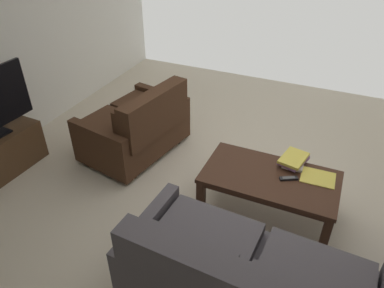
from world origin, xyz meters
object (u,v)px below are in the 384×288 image
Objects in this scene: loveseat_near at (138,126)px; tv_remote at (289,178)px; book_stack at (294,160)px; loose_magazine at (318,177)px; tv_stand at (0,154)px; sofa_main at (247,288)px; coffee_table at (270,181)px.

loveseat_near is 7.99× the size of tv_remote.
loveseat_near reaches higher than book_stack.
loose_magazine is at bearing 154.79° from book_stack.
tv_stand is at bearing 10.42° from tv_remote.
sofa_main is 2.31m from loveseat_near.
loveseat_near is 1.67m from coffee_table.
coffee_table is 4.08× the size of loose_magazine.
loose_magazine is at bearing -160.32° from coffee_table.
tv_stand is 3.01m from tv_remote.
loveseat_near is at bearing 80.61° from loose_magazine.
tv_stand is 3.06m from book_stack.
loveseat_near is 2.04m from loose_magazine.
loveseat_near is at bearing -4.66° from book_stack.
tv_remote is 0.55× the size of loose_magazine.
loose_magazine is (-0.23, -0.13, -0.01)m from tv_remote.
tv_remote is (-0.01, 0.24, -0.03)m from book_stack.
coffee_table is (-1.62, 0.40, 0.04)m from loveseat_near.
tv_stand is at bearing 38.44° from loveseat_near.
coffee_table is 2.85m from tv_stand.
book_stack reaches higher than loose_magazine.
sofa_main is 1.37× the size of loveseat_near.
sofa_main reaches higher than coffee_table.
tv_remote is at bearing 92.04° from book_stack.
loveseat_near is 1.08× the size of coffee_table.
book_stack is at bearing -165.08° from tv_stand.
sofa_main is 1.13m from tv_remote.
coffee_table is 3.64× the size of book_stack.
book_stack is at bearing 62.73° from loose_magazine.
sofa_main is 1.91× the size of tv_stand.
tv_remote is at bearing -169.58° from tv_stand.
loveseat_near is 4.41× the size of loose_magazine.
tv_remote reaches higher than loose_magazine.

